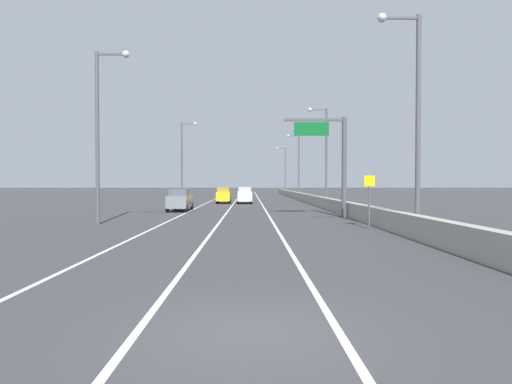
% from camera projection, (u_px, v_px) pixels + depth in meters
% --- Properties ---
extents(ground_plane, '(320.00, 320.00, 0.00)m').
position_uv_depth(ground_plane, '(249.00, 198.00, 71.34)').
color(ground_plane, '#38383A').
extents(lane_stripe_left, '(0.16, 130.00, 0.00)m').
position_uv_depth(lane_stripe_left, '(212.00, 200.00, 62.25)').
color(lane_stripe_left, silver).
rests_on(lane_stripe_left, ground_plane).
extents(lane_stripe_center, '(0.16, 130.00, 0.00)m').
position_uv_depth(lane_stripe_center, '(236.00, 200.00, 62.31)').
color(lane_stripe_center, silver).
rests_on(lane_stripe_center, ground_plane).
extents(lane_stripe_right, '(0.16, 130.00, 0.00)m').
position_uv_depth(lane_stripe_right, '(260.00, 200.00, 62.37)').
color(lane_stripe_right, silver).
rests_on(lane_stripe_right, ground_plane).
extents(jersey_barrier_right, '(0.60, 120.00, 1.10)m').
position_uv_depth(jersey_barrier_right, '(318.00, 201.00, 47.46)').
color(jersey_barrier_right, '#9E998E').
rests_on(jersey_barrier_right, ground_plane).
extents(overhead_sign_gantry, '(4.68, 0.36, 7.50)m').
position_uv_depth(overhead_sign_gantry, '(334.00, 154.00, 31.54)').
color(overhead_sign_gantry, '#47474C').
rests_on(overhead_sign_gantry, ground_plane).
extents(speed_advisory_sign, '(0.60, 0.11, 3.00)m').
position_uv_depth(speed_advisory_sign, '(369.00, 197.00, 23.92)').
color(speed_advisory_sign, '#4C4C51').
rests_on(speed_advisory_sign, ground_plane).
extents(lamp_post_right_near, '(2.14, 0.44, 10.77)m').
position_uv_depth(lamp_post_right_near, '(413.00, 110.00, 20.47)').
color(lamp_post_right_near, '#4C4C51').
rests_on(lamp_post_right_near, ground_plane).
extents(lamp_post_right_second, '(2.14, 0.44, 10.77)m').
position_uv_depth(lamp_post_right_second, '(324.00, 150.00, 46.00)').
color(lamp_post_right_second, '#4C4C51').
rests_on(lamp_post_right_second, ground_plane).
extents(lamp_post_right_third, '(2.14, 0.44, 10.77)m').
position_uv_depth(lamp_post_right_third, '(297.00, 162.00, 71.53)').
color(lamp_post_right_third, '#4C4C51').
rests_on(lamp_post_right_third, ground_plane).
extents(lamp_post_right_fourth, '(2.14, 0.44, 10.77)m').
position_uv_depth(lamp_post_right_fourth, '(284.00, 167.00, 97.06)').
color(lamp_post_right_fourth, '#4C4C51').
rests_on(lamp_post_right_fourth, ground_plane).
extents(lamp_post_left_near, '(2.14, 0.44, 10.77)m').
position_uv_depth(lamp_post_left_near, '(101.00, 126.00, 26.18)').
color(lamp_post_left_near, '#4C4C51').
rests_on(lamp_post_left_near, ground_plane).
extents(lamp_post_left_mid, '(2.14, 0.44, 10.77)m').
position_uv_depth(lamp_post_left_mid, '(184.00, 157.00, 56.83)').
color(lamp_post_left_mid, '#4C4C51').
rests_on(lamp_post_left_mid, ground_plane).
extents(car_yellow_0, '(1.80, 4.30, 2.03)m').
position_uv_depth(car_yellow_0, '(224.00, 195.00, 53.57)').
color(car_yellow_0, gold).
rests_on(car_yellow_0, ground_plane).
extents(car_gray_1, '(1.87, 4.71, 2.01)m').
position_uv_depth(car_gray_1, '(180.00, 200.00, 38.81)').
color(car_gray_1, slate).
rests_on(car_gray_1, ground_plane).
extents(car_white_2, '(1.96, 4.44, 2.10)m').
position_uv_depth(car_white_2, '(245.00, 195.00, 53.11)').
color(car_white_2, white).
rests_on(car_white_2, ground_plane).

